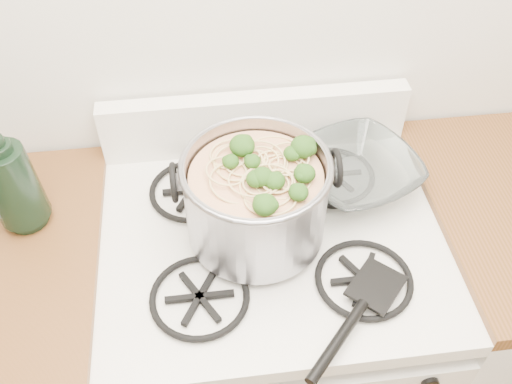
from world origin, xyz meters
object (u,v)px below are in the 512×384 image
object	(u,v)px
gas_range	(269,340)
stock_pot	(256,199)
glass_bowl	(355,177)
bottle	(9,174)
spatula	(377,284)

from	to	relation	value
gas_range	stock_pot	size ratio (longest dim) A/B	2.73
glass_bowl	bottle	distance (m)	0.76
stock_pot	bottle	bearing A→B (deg)	169.46
stock_pot	glass_bowl	world-z (taller)	stock_pot
spatula	bottle	size ratio (longest dim) A/B	1.07
spatula	bottle	bearing A→B (deg)	-158.16
bottle	glass_bowl	bearing A→B (deg)	-16.80
gas_range	bottle	distance (m)	0.83
stock_pot	glass_bowl	size ratio (longest dim) A/B	3.02
glass_bowl	bottle	xyz separation A→B (m)	(-0.75, -0.02, 0.13)
gas_range	stock_pot	bearing A→B (deg)	170.40
gas_range	spatula	distance (m)	0.56
stock_pot	glass_bowl	distance (m)	0.29
spatula	bottle	world-z (taller)	bottle
gas_range	spatula	world-z (taller)	spatula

